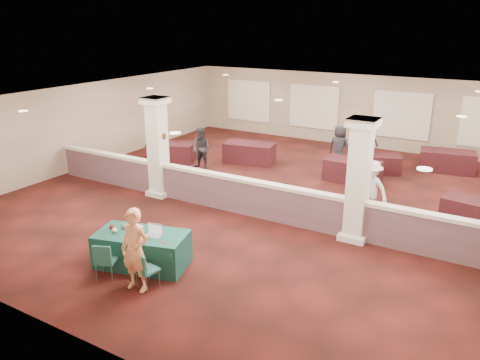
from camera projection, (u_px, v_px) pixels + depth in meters
The scene contains 32 objects.
ground at pixel (276, 200), 14.95m from camera, with size 16.00×16.00×0.00m, color #441311.
wall_back at pixel (356, 111), 20.96m from camera, with size 16.00×0.04×3.20m, color #82715A.
wall_front at pixel (69, 259), 7.90m from camera, with size 16.00×0.04×3.20m, color #82715A.
wall_left at pixel (93, 124), 18.26m from camera, with size 0.04×16.00×3.20m, color #82715A.
ceiling at pixel (279, 100), 13.91m from camera, with size 16.00×16.00×0.02m, color white.
partition_wall at pixel (254, 198), 13.54m from camera, with size 15.60×0.28×1.10m.
column_left at pixel (158, 146), 14.87m from camera, with size 0.72×0.72×3.20m.
column_right at pixel (359, 180), 11.76m from camera, with size 0.72×0.72×3.20m.
sconce_left at pixel (150, 134), 14.89m from camera, with size 0.12×0.12×0.18m.
sconce_right at pixel (164, 136), 14.62m from camera, with size 0.12×0.12×0.18m.
near_table at pixel (142, 249), 10.83m from camera, with size 2.09×1.05×0.80m, color #103D34.
conf_chair_main at pixel (144, 268), 9.86m from camera, with size 0.47×0.48×0.82m.
conf_chair_side at pixel (105, 258), 10.20m from camera, with size 0.57×0.57×0.86m.
woman at pixel (135, 250), 9.70m from camera, with size 0.66×0.44×1.82m, color #FFB36E.
far_table_front_left at pixel (171, 152), 18.90m from camera, with size 1.85×0.93×0.75m, color black.
far_table_front_center at pixel (353, 171), 16.54m from camera, with size 1.91×0.95×0.77m, color black.
far_table_front_right at pixel (477, 213), 12.98m from camera, with size 1.78×0.89×0.72m, color black.
far_table_back_left at pixel (249, 153), 18.76m from camera, with size 1.96×0.98×0.80m, color black.
far_table_back_center at pixel (377, 163), 17.56m from camera, with size 1.68×0.84×0.68m, color black.
far_table_back_right at pixel (447, 161), 17.66m from camera, with size 1.96×0.98×0.79m, color black.
attendee_a at pixel (201, 148), 17.84m from camera, with size 0.77×0.43×1.61m, color black.
attendee_b at pixel (370, 189), 13.39m from camera, with size 1.09×0.50×1.71m, color #BCBBB7.
attendee_c at pixel (367, 147), 17.82m from camera, with size 1.03×0.49×1.75m, color black.
attendee_d at pixel (339, 147), 17.73m from camera, with size 0.86×0.47×1.75m, color black.
laptop_base at pixel (153, 236), 10.57m from camera, with size 0.36×0.25×0.02m, color #BDBDC1.
laptop_screen at pixel (155, 228), 10.64m from camera, with size 0.36×0.01×0.24m, color #BDBDC1.
screen_glow at pixel (155, 229), 10.64m from camera, with size 0.33×0.00×0.21m, color silver.
knitting at pixel (138, 238), 10.43m from camera, with size 0.44×0.33×0.03m, color #B14A1C.
yarn_cream at pixel (115, 230), 10.73m from camera, with size 0.12×0.12×0.12m, color beige.
yarn_red at pixel (112, 227), 10.92m from camera, with size 0.11×0.11×0.11m, color #5E1213.
yarn_grey at pixel (124, 227), 10.93m from camera, with size 0.11×0.11×0.11m, color #56555B.
scissors at pixel (164, 243), 10.25m from camera, with size 0.13×0.03×0.01m, color red.
Camera 1 is at (6.05, -12.62, 5.42)m, focal length 35.00 mm.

